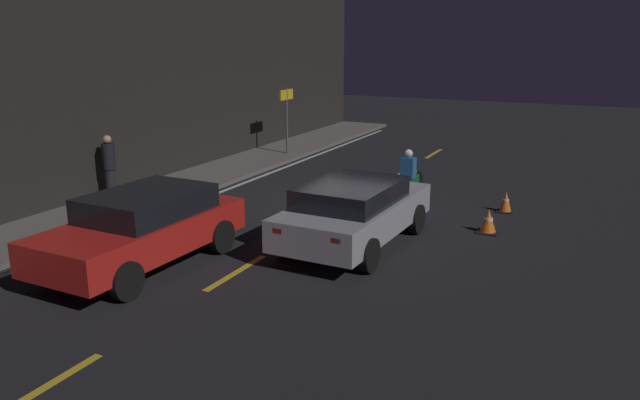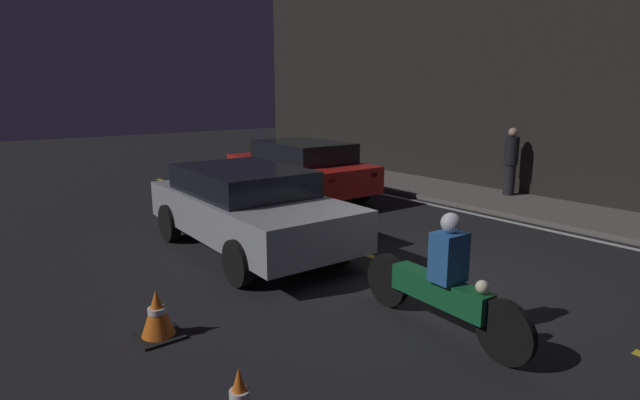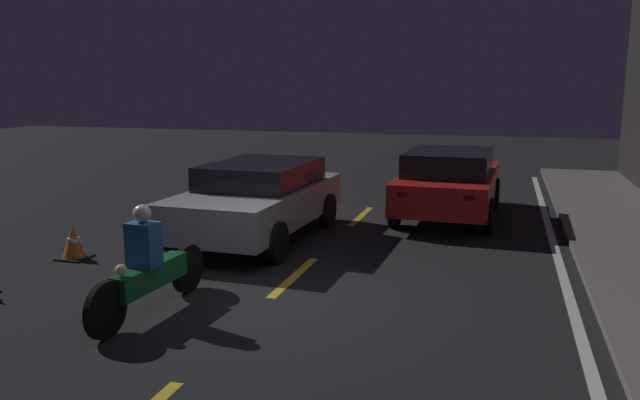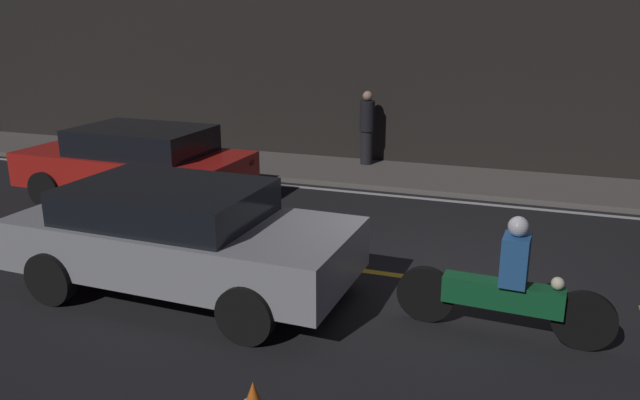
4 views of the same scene
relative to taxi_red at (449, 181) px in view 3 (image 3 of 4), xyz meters
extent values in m
plane|color=black|center=(5.94, -1.82, -0.79)|extent=(56.00, 56.00, 0.00)
cube|color=gold|center=(-4.06, -1.82, -0.79)|extent=(2.00, 0.14, 0.01)
cube|color=gold|center=(0.44, -1.82, -0.79)|extent=(2.00, 0.14, 0.01)
cube|color=gold|center=(4.94, -1.82, -0.79)|extent=(2.00, 0.14, 0.01)
cube|color=silver|center=(5.94, 2.03, -0.79)|extent=(25.20, 0.14, 0.01)
cube|color=red|center=(-0.06, 0.00, -0.13)|extent=(4.39, 1.98, 0.64)
cube|color=black|center=(0.16, 0.00, 0.43)|extent=(2.43, 1.73, 0.48)
cube|color=red|center=(2.06, -0.66, 0.03)|extent=(0.07, 0.20, 0.10)
cube|color=red|center=(2.10, 0.54, 0.03)|extent=(0.07, 0.20, 0.10)
cylinder|color=black|center=(-1.43, -0.86, -0.45)|extent=(0.70, 0.20, 0.69)
cylinder|color=black|center=(-1.37, 0.95, -0.45)|extent=(0.70, 0.20, 0.69)
cylinder|color=black|center=(1.26, -0.94, -0.45)|extent=(0.70, 0.20, 0.69)
cylinder|color=black|center=(1.31, 0.86, -0.45)|extent=(0.70, 0.20, 0.69)
cube|color=#9EA0A5|center=(2.94, -3.21, -0.13)|extent=(4.41, 2.02, 0.64)
cube|color=black|center=(2.73, -3.20, 0.40)|extent=(2.45, 1.77, 0.43)
cube|color=red|center=(0.82, -2.53, 0.03)|extent=(0.07, 0.20, 0.10)
cube|color=red|center=(0.78, -3.75, 0.03)|extent=(0.07, 0.20, 0.10)
cylinder|color=black|center=(4.32, -2.33, -0.45)|extent=(0.68, 0.20, 0.68)
cylinder|color=black|center=(4.26, -4.17, -0.45)|extent=(0.68, 0.20, 0.68)
cylinder|color=black|center=(1.63, -2.24, -0.45)|extent=(0.68, 0.20, 0.68)
cylinder|color=black|center=(1.57, -4.08, -0.45)|extent=(0.68, 0.20, 0.68)
cylinder|color=black|center=(7.71, -3.11, -0.46)|extent=(0.67, 0.12, 0.67)
cylinder|color=black|center=(6.01, -3.00, -0.46)|extent=(0.67, 0.14, 0.67)
cube|color=#14592D|center=(6.86, -3.06, -0.31)|extent=(1.32, 0.32, 0.30)
sphere|color=#F2EABF|center=(7.41, -3.09, -0.08)|extent=(0.14, 0.14, 0.14)
cube|color=#265999|center=(6.96, -3.06, 0.12)|extent=(0.30, 0.38, 0.55)
sphere|color=silver|center=(6.96, -3.06, 0.50)|extent=(0.22, 0.22, 0.22)
cube|color=black|center=(5.03, -5.62, -0.78)|extent=(0.47, 0.47, 0.03)
cone|color=orange|center=(5.03, -5.62, -0.50)|extent=(0.36, 0.36, 0.52)
cylinder|color=white|center=(5.03, -5.62, -0.47)|extent=(0.20, 0.20, 0.06)
camera|label=1|loc=(-8.83, -8.10, 3.60)|focal=35.00mm
camera|label=2|loc=(10.14, -7.37, 1.88)|focal=28.00mm
camera|label=3|loc=(13.40, 1.08, 2.04)|focal=35.00mm
camera|label=4|loc=(7.03, -9.67, 2.66)|focal=35.00mm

